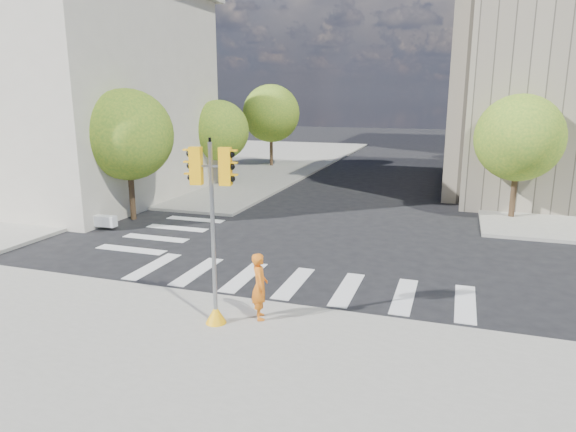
% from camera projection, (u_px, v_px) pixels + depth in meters
% --- Properties ---
extents(ground, '(160.00, 160.00, 0.00)m').
position_uv_depth(ground, '(313.00, 265.00, 18.85)').
color(ground, black).
rests_on(ground, ground).
extents(sidewalk_far_left, '(28.00, 40.00, 0.15)m').
position_uv_depth(sidewalk_far_left, '(185.00, 159.00, 48.99)').
color(sidewalk_far_left, gray).
rests_on(sidewalk_far_left, ground).
extents(classical_building, '(19.00, 15.00, 12.70)m').
position_uv_depth(classical_building, '(31.00, 89.00, 30.91)').
color(classical_building, beige).
rests_on(classical_building, ground).
extents(tree_lw_near, '(4.40, 4.40, 6.41)m').
position_uv_depth(tree_lw_near, '(128.00, 135.00, 24.80)').
color(tree_lw_near, '#382616').
rests_on(tree_lw_near, ground).
extents(tree_lw_mid, '(4.00, 4.00, 5.77)m').
position_uv_depth(tree_lw_mid, '(219.00, 131.00, 34.14)').
color(tree_lw_mid, '#382616').
rests_on(tree_lw_mid, ground).
extents(tree_lw_far, '(4.80, 4.80, 6.95)m').
position_uv_depth(tree_lw_far, '(271.00, 113.00, 43.18)').
color(tree_lw_far, '#382616').
rests_on(tree_lw_far, ground).
extents(tree_re_near, '(4.20, 4.20, 6.16)m').
position_uv_depth(tree_re_near, '(519.00, 138.00, 24.83)').
color(tree_re_near, '#382616').
rests_on(tree_re_near, ground).
extents(tree_re_mid, '(4.60, 4.60, 6.66)m').
position_uv_depth(tree_re_mid, '(502.00, 120.00, 35.84)').
color(tree_re_mid, '#382616').
rests_on(tree_re_mid, ground).
extents(tree_re_far, '(4.00, 4.00, 5.88)m').
position_uv_depth(tree_re_far, '(493.00, 119.00, 47.02)').
color(tree_re_far, '#382616').
rests_on(tree_re_far, ground).
extents(lamp_near, '(0.35, 0.18, 8.11)m').
position_uv_depth(lamp_near, '(523.00, 123.00, 28.25)').
color(lamp_near, black).
rests_on(lamp_near, sidewalk_far_right).
extents(lamp_far, '(0.35, 0.18, 8.11)m').
position_uv_depth(lamp_far, '(504.00, 114.00, 41.17)').
color(lamp_far, black).
rests_on(lamp_far, sidewalk_far_right).
extents(traffic_signal, '(1.08, 0.56, 4.93)m').
position_uv_depth(traffic_signal, '(214.00, 247.00, 13.26)').
color(traffic_signal, '#FFB20D').
rests_on(traffic_signal, sidewalk_near).
extents(photographer, '(0.71, 0.80, 1.85)m').
position_uv_depth(photographer, '(260.00, 286.00, 13.83)').
color(photographer, orange).
rests_on(photographer, sidewalk_near).
extents(planter_wall, '(6.01, 0.60, 0.50)m').
position_uv_depth(planter_wall, '(61.00, 217.00, 24.41)').
color(planter_wall, white).
rests_on(planter_wall, sidewalk_left_near).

